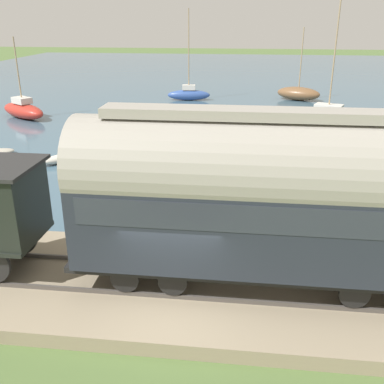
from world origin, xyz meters
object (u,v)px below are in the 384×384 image
sailboat_blue (189,94)px  rowboat_mid_harbor (65,158)px  sailboat_teal (327,119)px  passenger_coach (266,195)px  sailboat_red (23,110)px  sailboat_brown (298,93)px  rowboat_far_out (263,163)px

sailboat_blue → rowboat_mid_harbor: bearing=162.2°
sailboat_blue → rowboat_mid_harbor: (-19.32, 4.19, -0.34)m
sailboat_teal → rowboat_mid_harbor: (-9.29, 14.99, -0.46)m
sailboat_teal → passenger_coach: bearing=-171.3°
sailboat_red → sailboat_blue: sailboat_blue is taller
sailboat_brown → rowboat_mid_harbor: size_ratio=2.62×
sailboat_blue → rowboat_far_out: bearing=-167.3°
passenger_coach → sailboat_blue: size_ratio=1.29×
sailboat_red → sailboat_teal: sailboat_teal is taller
passenger_coach → rowboat_mid_harbor: passenger_coach is taller
passenger_coach → rowboat_mid_harbor: size_ratio=4.19×
passenger_coach → rowboat_far_out: passenger_coach is taller
sailboat_blue → sailboat_brown: (1.20, -9.97, 0.03)m
sailboat_red → rowboat_mid_harbor: bearing=-110.7°
rowboat_far_out → sailboat_blue: bearing=4.0°
sailboat_red → sailboat_teal: (-0.90, -22.27, 0.07)m
sailboat_blue → sailboat_teal: size_ratio=0.87×
sailboat_red → sailboat_blue: 14.66m
sailboat_brown → rowboat_far_out: bearing=-166.6°
sailboat_blue → sailboat_teal: (-10.03, -10.80, 0.11)m
rowboat_far_out → sailboat_red: bearing=47.0°
sailboat_blue → sailboat_teal: 14.74m
passenger_coach → sailboat_brown: size_ratio=1.60×
rowboat_mid_harbor → sailboat_teal: bearing=-103.3°
sailboat_red → rowboat_far_out: sailboat_red is taller
sailboat_blue → rowboat_far_out: (-18.82, -6.22, -0.39)m
sailboat_red → sailboat_blue: size_ratio=0.75×
sailboat_red → sailboat_teal: bearing=-58.6°
rowboat_mid_harbor → rowboat_far_out: rowboat_mid_harbor is taller
passenger_coach → sailboat_red: bearing=38.9°
sailboat_blue → sailboat_brown: sailboat_blue is taller
rowboat_far_out → passenger_coach: bearing=163.7°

